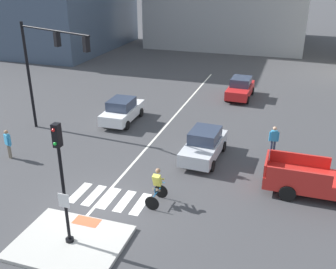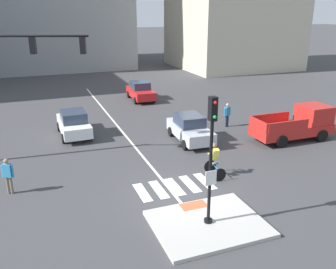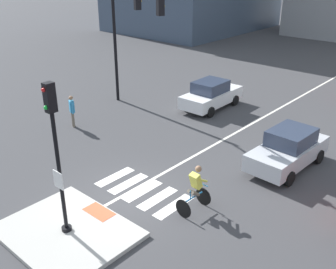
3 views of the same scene
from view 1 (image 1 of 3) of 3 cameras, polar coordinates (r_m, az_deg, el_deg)
ground_plane at (r=17.84m, az=-9.60°, el=-10.34°), size 300.00×300.00×0.00m
traffic_island at (r=15.95m, az=-14.12°, el=-15.07°), size 4.14×3.30×0.15m
tactile_pad_front at (r=16.78m, az=-11.81°, el=-12.33°), size 1.10×0.60×0.01m
signal_pole at (r=14.32m, az=-15.31°, el=-5.66°), size 0.44×0.38×4.84m
crosswalk_stripe_a at (r=19.03m, az=-12.84°, el=-8.27°), size 0.44×1.80×0.01m
crosswalk_stripe_b at (r=18.68m, az=-10.76°, el=-8.73°), size 0.44×1.80×0.01m
crosswalk_stripe_c at (r=18.36m, az=-8.59°, el=-9.19°), size 0.44×1.80×0.01m
crosswalk_stripe_d at (r=18.06m, az=-6.35°, el=-9.65°), size 0.44×1.80×0.01m
crosswalk_stripe_e at (r=17.79m, az=-4.03°, el=-10.11°), size 0.44×1.80×0.01m
lane_centre_line at (r=26.11m, az=-0.22°, el=1.38°), size 0.14×28.00×0.01m
traffic_light_mast at (r=24.42m, az=-17.60°, el=10.41°), size 5.78×2.23×6.78m
car_white_westbound_far at (r=26.62m, az=-6.70°, el=3.52°), size 1.91×4.13×1.64m
car_red_eastbound_distant at (r=31.96m, az=10.55°, el=6.70°), size 1.94×4.15×1.64m
car_silver_eastbound_mid at (r=21.46m, az=5.30°, el=-1.48°), size 1.99×4.18×1.64m
pickup_truck_red_cross_right at (r=19.25m, az=23.00°, el=-5.96°), size 5.11×2.08×2.08m
cyclist at (r=17.39m, az=-1.62°, el=-7.54°), size 0.71×1.12×1.68m
pedestrian_at_curb_left at (r=23.03m, az=-22.39°, el=-0.99°), size 0.51×0.35×1.67m
pedestrian_waiting_far_side at (r=22.54m, az=15.23°, el=-0.50°), size 0.54×0.28×1.67m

